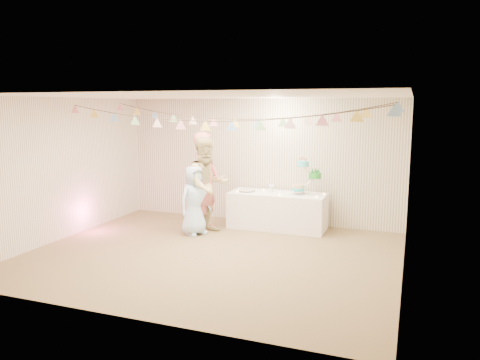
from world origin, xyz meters
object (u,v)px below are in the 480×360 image
(table, at_px, (277,211))
(cake_stand, at_px, (306,176))
(person_child, at_px, (195,200))
(person_adult_b, at_px, (207,185))
(person_adult_a, at_px, (206,182))

(table, distance_m, cake_stand, 0.92)
(cake_stand, xyz_separation_m, person_child, (-1.91, -1.04, -0.42))
(cake_stand, relative_size, person_child, 0.51)
(cake_stand, relative_size, person_adult_b, 0.37)
(table, xyz_separation_m, person_child, (-1.36, -0.99, 0.31))
(person_adult_a, relative_size, person_adult_b, 1.04)
(person_adult_a, bearing_deg, person_adult_b, -149.62)
(table, xyz_separation_m, person_adult_a, (-1.28, -0.64, 0.61))
(person_adult_b, height_order, person_child, person_adult_b)
(person_adult_a, bearing_deg, cake_stand, -72.36)
(table, bearing_deg, person_child, -143.84)
(cake_stand, bearing_deg, person_adult_b, -153.85)
(table, bearing_deg, person_adult_a, -153.33)
(person_adult_a, bearing_deg, table, -66.44)
(person_adult_b, xyz_separation_m, person_child, (-0.18, -0.19, -0.26))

